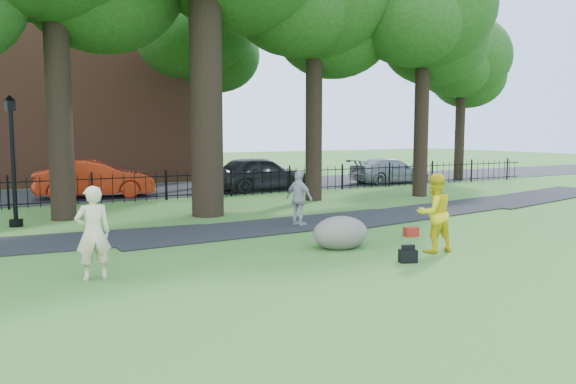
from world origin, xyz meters
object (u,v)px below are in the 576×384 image
man (434,213)px  woman (93,233)px  red_sedan (95,179)px  boulder (340,231)px  lamppost (13,163)px

man → woman: bearing=-2.5°
man → red_sedan: bearing=-64.1°
man → red_sedan: (-5.19, 15.51, -0.13)m
red_sedan → boulder: bearing=-156.4°
boulder → red_sedan: bearing=104.0°
man → red_sedan: 16.35m
lamppost → red_sedan: lamppost is taller
woman → lamppost: (-1.01, 7.56, 1.03)m
boulder → lamppost: 10.30m
man → red_sedan: man is taller
woman → lamppost: 7.69m
woman → red_sedan: size_ratio=0.37×
man → red_sedan: size_ratio=0.38×
woman → boulder: size_ratio=1.27×
boulder → lamppost: (-6.99, 7.41, 1.53)m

